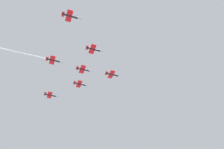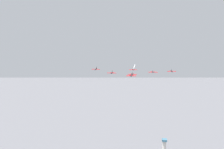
{
  "view_description": "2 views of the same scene",
  "coord_description": "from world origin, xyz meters",
  "views": [
    {
      "loc": [
        -28.69,
        -124.14,
        2.99
      ],
      "look_at": [
        8.45,
        -10.83,
        112.2
      ],
      "focal_mm": 40.37,
      "sensor_mm": 36.0,
      "label": 1
    },
    {
      "loc": [
        191.29,
        -1.07,
        135.89
      ],
      "look_at": [
        -3.91,
        -27.32,
        111.44
      ],
      "focal_mm": 38.46,
      "sensor_mm": 36.0,
      "label": 2
    }
  ],
  "objects": [
    {
      "name": "jet_starboard_outer",
      "position": [
        -26.06,
        23.43,
        112.31
      ],
      "size": [
        10.44,
        7.5,
        2.2
      ],
      "rotation": [
        0.0,
        0.0,
        4.72
      ],
      "color": "black"
    },
    {
      "name": "jet_port_trail",
      "position": [
        -47.88,
        -11.22,
        112.97
      ],
      "size": [
        60.76,
        7.5,
        2.2
      ],
      "rotation": [
        0.0,
        0.0,
        4.72
      ],
      "color": "black"
    },
    {
      "name": "jet_center_rear",
      "position": [
        -25.58,
        -45.57,
        113.34
      ],
      "size": [
        10.44,
        7.5,
        2.2
      ],
      "rotation": [
        0.0,
        0.0,
        4.72
      ],
      "color": "black"
    },
    {
      "name": "jet_starboard_inner",
      "position": [
        -8.45,
        -28.2,
        112.11
      ],
      "size": [
        10.44,
        7.5,
        2.2
      ],
      "rotation": [
        0.0,
        0.0,
        4.72
      ],
      "color": "black"
    },
    {
      "name": "jet_port_outer",
      "position": [
        -10.3,
        -10.96,
        111.0
      ],
      "size": [
        10.44,
        7.5,
        2.2
      ],
      "rotation": [
        0.0,
        0.0,
        4.72
      ],
      "color": "black"
    },
    {
      "name": "jet_lead",
      "position": [
        8.68,
        -10.83,
        112.21
      ],
      "size": [
        10.44,
        7.5,
        2.2
      ],
      "rotation": [
        0.0,
        0.0,
        4.72
      ],
      "color": "black"
    },
    {
      "name": "jet_port_inner",
      "position": [
        -8.69,
        6.3,
        113.33
      ],
      "size": [
        10.44,
        7.5,
        2.2
      ],
      "rotation": [
        0.0,
        0.0,
        4.72
      ],
      "color": "black"
    }
  ]
}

